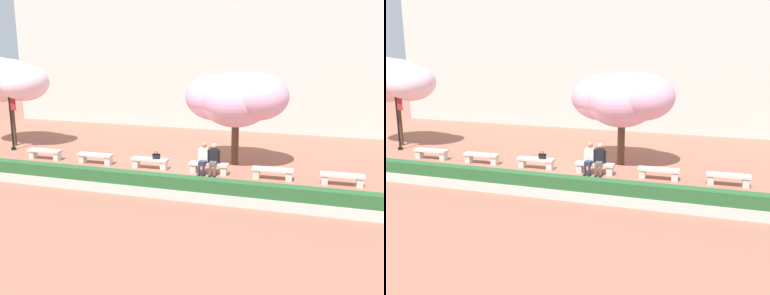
# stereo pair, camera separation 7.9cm
# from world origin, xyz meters

# --- Properties ---
(ground_plane) EXTENTS (100.00, 100.00, 0.00)m
(ground_plane) POSITION_xyz_m (0.00, 0.00, 0.00)
(ground_plane) COLOR #9E604C
(building_facade) EXTENTS (29.10, 4.00, 9.67)m
(building_facade) POSITION_xyz_m (0.00, 11.09, 4.84)
(building_facade) COLOR beige
(building_facade) RESTS_ON ground
(stone_bench_west_end) EXTENTS (1.61, 0.46, 0.45)m
(stone_bench_west_end) POSITION_xyz_m (-6.47, 0.00, 0.30)
(stone_bench_west_end) COLOR beige
(stone_bench_west_end) RESTS_ON ground
(stone_bench_near_west) EXTENTS (1.61, 0.46, 0.45)m
(stone_bench_near_west) POSITION_xyz_m (-3.88, 0.00, 0.30)
(stone_bench_near_west) COLOR beige
(stone_bench_near_west) RESTS_ON ground
(stone_bench_center) EXTENTS (1.61, 0.46, 0.45)m
(stone_bench_center) POSITION_xyz_m (-1.29, 0.00, 0.30)
(stone_bench_center) COLOR beige
(stone_bench_center) RESTS_ON ground
(stone_bench_near_east) EXTENTS (1.61, 0.46, 0.45)m
(stone_bench_near_east) POSITION_xyz_m (1.29, 0.00, 0.30)
(stone_bench_near_east) COLOR beige
(stone_bench_near_east) RESTS_ON ground
(stone_bench_east_end) EXTENTS (1.61, 0.46, 0.45)m
(stone_bench_east_end) POSITION_xyz_m (3.88, 0.00, 0.30)
(stone_bench_east_end) COLOR beige
(stone_bench_east_end) RESTS_ON ground
(stone_bench_far_east) EXTENTS (1.61, 0.46, 0.45)m
(stone_bench_far_east) POSITION_xyz_m (6.47, 0.00, 0.30)
(stone_bench_far_east) COLOR beige
(stone_bench_far_east) RESTS_ON ground
(person_seated_left) EXTENTS (0.51, 0.68, 1.29)m
(person_seated_left) POSITION_xyz_m (1.08, -0.05, 0.70)
(person_seated_left) COLOR black
(person_seated_left) RESTS_ON ground
(person_seated_right) EXTENTS (0.51, 0.70, 1.29)m
(person_seated_right) POSITION_xyz_m (1.51, -0.05, 0.70)
(person_seated_right) COLOR black
(person_seated_right) RESTS_ON ground
(handbag) EXTENTS (0.30, 0.15, 0.34)m
(handbag) POSITION_xyz_m (-0.98, -0.03, 0.58)
(handbag) COLOR black
(handbag) RESTS_ON stone_bench_center
(cherry_tree_main) EXTENTS (4.56, 3.39, 4.03)m
(cherry_tree_main) POSITION_xyz_m (1.98, 1.77, 2.90)
(cherry_tree_main) COLOR #513828
(cherry_tree_main) RESTS_ON ground
(cherry_tree_secondary) EXTENTS (4.60, 2.96, 4.49)m
(cherry_tree_secondary) POSITION_xyz_m (-9.82, 2.04, 3.37)
(cherry_tree_secondary) COLOR #473323
(cherry_tree_secondary) RESTS_ON ground
(lamp_post_with_banner) EXTENTS (0.54, 0.28, 3.76)m
(lamp_post_with_banner) POSITION_xyz_m (-9.06, 1.10, 2.26)
(lamp_post_with_banner) COLOR black
(lamp_post_with_banner) RESTS_ON ground
(planter_hedge_foreground) EXTENTS (16.72, 0.50, 0.80)m
(planter_hedge_foreground) POSITION_xyz_m (0.00, -3.16, 0.39)
(planter_hedge_foreground) COLOR beige
(planter_hedge_foreground) RESTS_ON ground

